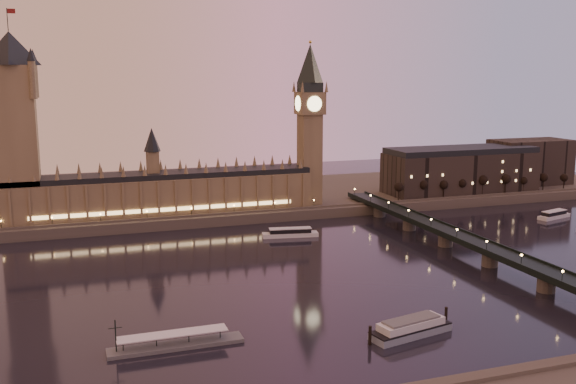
# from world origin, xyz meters

# --- Properties ---
(ground) EXTENTS (700.00, 700.00, 0.00)m
(ground) POSITION_xyz_m (0.00, 0.00, 0.00)
(ground) COLOR black
(ground) RESTS_ON ground
(far_embankment) EXTENTS (560.00, 130.00, 6.00)m
(far_embankment) POSITION_xyz_m (30.00, 165.00, 3.00)
(far_embankment) COLOR #423D35
(far_embankment) RESTS_ON ground
(palace_of_westminster) EXTENTS (180.00, 26.62, 52.00)m
(palace_of_westminster) POSITION_xyz_m (-40.12, 120.99, 21.71)
(palace_of_westminster) COLOR brown
(palace_of_westminster) RESTS_ON ground
(victoria_tower) EXTENTS (31.68, 31.68, 118.00)m
(victoria_tower) POSITION_xyz_m (-120.00, 121.00, 65.79)
(victoria_tower) COLOR brown
(victoria_tower) RESTS_ON ground
(big_ben) EXTENTS (17.68, 17.68, 104.00)m
(big_ben) POSITION_xyz_m (53.99, 120.99, 63.95)
(big_ben) COLOR brown
(big_ben) RESTS_ON ground
(westminster_bridge) EXTENTS (13.20, 260.00, 15.30)m
(westminster_bridge) POSITION_xyz_m (91.61, 0.00, 5.52)
(westminster_bridge) COLOR black
(westminster_bridge) RESTS_ON ground
(city_block) EXTENTS (155.00, 45.00, 34.00)m
(city_block) POSITION_xyz_m (194.94, 130.93, 22.24)
(city_block) COLOR black
(city_block) RESTS_ON ground
(bare_tree_0) EXTENTS (6.01, 6.01, 12.21)m
(bare_tree_0) POSITION_xyz_m (113.76, 109.00, 15.12)
(bare_tree_0) COLOR black
(bare_tree_0) RESTS_ON ground
(bare_tree_1) EXTENTS (6.01, 6.01, 12.21)m
(bare_tree_1) POSITION_xyz_m (130.31, 109.00, 15.12)
(bare_tree_1) COLOR black
(bare_tree_1) RESTS_ON ground
(bare_tree_2) EXTENTS (6.01, 6.01, 12.21)m
(bare_tree_2) POSITION_xyz_m (146.86, 109.00, 15.12)
(bare_tree_2) COLOR black
(bare_tree_2) RESTS_ON ground
(bare_tree_3) EXTENTS (6.01, 6.01, 12.21)m
(bare_tree_3) POSITION_xyz_m (163.41, 109.00, 15.12)
(bare_tree_3) COLOR black
(bare_tree_3) RESTS_ON ground
(bare_tree_4) EXTENTS (6.01, 6.01, 12.21)m
(bare_tree_4) POSITION_xyz_m (179.96, 109.00, 15.12)
(bare_tree_4) COLOR black
(bare_tree_4) RESTS_ON ground
(bare_tree_5) EXTENTS (6.01, 6.01, 12.21)m
(bare_tree_5) POSITION_xyz_m (196.51, 109.00, 15.12)
(bare_tree_5) COLOR black
(bare_tree_5) RESTS_ON ground
(bare_tree_6) EXTENTS (6.01, 6.01, 12.21)m
(bare_tree_6) POSITION_xyz_m (213.06, 109.00, 15.12)
(bare_tree_6) COLOR black
(bare_tree_6) RESTS_ON ground
(bare_tree_7) EXTENTS (6.01, 6.01, 12.21)m
(bare_tree_7) POSITION_xyz_m (229.61, 109.00, 15.12)
(bare_tree_7) COLOR black
(bare_tree_7) RESTS_ON ground
(bare_tree_8) EXTENTS (6.01, 6.01, 12.21)m
(bare_tree_8) POSITION_xyz_m (246.16, 109.00, 15.12)
(bare_tree_8) COLOR black
(bare_tree_8) RESTS_ON ground
(cruise_boat_a) EXTENTS (31.68, 11.86, 4.96)m
(cruise_boat_a) POSITION_xyz_m (21.21, 64.25, 2.18)
(cruise_boat_a) COLOR silver
(cruise_boat_a) RESTS_ON ground
(cruise_boat_c) EXTENTS (25.69, 12.99, 4.96)m
(cruise_boat_c) POSITION_xyz_m (193.53, 54.84, 2.19)
(cruise_boat_c) COLOR silver
(cruise_boat_c) RESTS_ON ground
(moored_barge) EXTENTS (34.80, 14.81, 6.52)m
(moored_barge) POSITION_xyz_m (15.95, -79.05, 2.75)
(moored_barge) COLOR gray
(moored_barge) RESTS_ON ground
(pontoon_pier) EXTENTS (44.69, 7.45, 11.92)m
(pontoon_pier) POSITION_xyz_m (-62.78, -62.79, 1.28)
(pontoon_pier) COLOR #595B5E
(pontoon_pier) RESTS_ON ground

